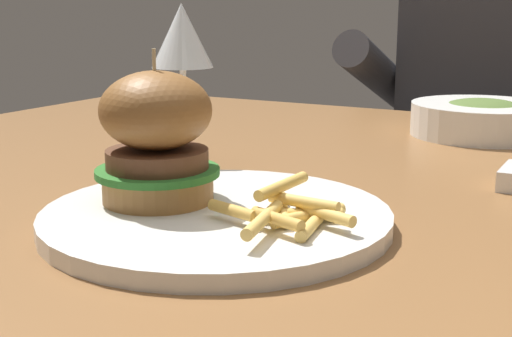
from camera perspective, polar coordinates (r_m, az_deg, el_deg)
dining_table at (r=0.78m, az=9.44°, el=-6.32°), size 1.36×0.92×0.74m
main_plate at (r=0.58m, az=-3.19°, el=-3.96°), size 0.28×0.28×0.01m
burger_sandwich at (r=0.59m, az=-7.96°, el=2.52°), size 0.10×0.10×0.13m
fries_pile at (r=0.53m, az=2.72°, el=-3.40°), size 0.12×0.12×0.03m
wine_glass at (r=0.77m, az=-5.93°, el=9.94°), size 0.07×0.07×0.18m
soup_bowl at (r=1.02m, az=17.68°, el=3.88°), size 0.19×0.19×0.05m
diner_person at (r=1.50m, az=18.42°, el=-1.20°), size 0.51×0.36×1.18m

